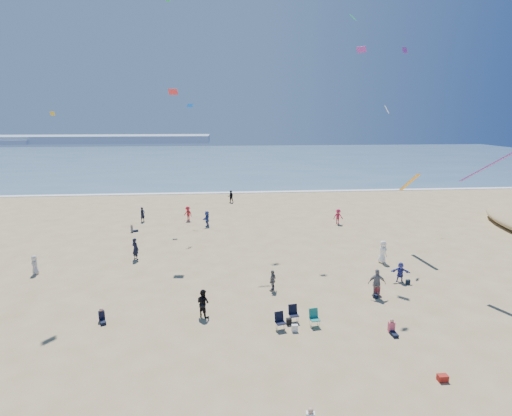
{
  "coord_description": "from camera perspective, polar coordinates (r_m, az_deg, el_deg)",
  "views": [
    {
      "loc": [
        -0.2,
        -16.43,
        11.75
      ],
      "look_at": [
        2.0,
        8.0,
        6.07
      ],
      "focal_mm": 28.0,
      "sensor_mm": 36.0,
      "label": 1
    }
  ],
  "objects": [
    {
      "name": "standing_flyers",
      "position": [
        34.82,
        0.36,
        -5.2
      ],
      "size": [
        28.01,
        45.01,
        1.95
      ],
      "color": "white",
      "rests_on": "ground"
    },
    {
      "name": "black_backpack",
      "position": [
        23.97,
        4.73,
        -15.85
      ],
      "size": [
        0.3,
        0.22,
        0.38
      ],
      "primitive_type": "cube",
      "color": "black",
      "rests_on": "ground"
    },
    {
      "name": "ocean",
      "position": [
        112.04,
        -5.05,
        6.98
      ],
      "size": [
        220.0,
        100.0,
        0.06
      ],
      "primitive_type": "cube",
      "color": "#476B84",
      "rests_on": "ground"
    },
    {
      "name": "white_tote",
      "position": [
        23.34,
        5.55,
        -16.71
      ],
      "size": [
        0.35,
        0.2,
        0.4
      ],
      "primitive_type": "cube",
      "color": "silver",
      "rests_on": "ground"
    },
    {
      "name": "headland_far",
      "position": [
        196.05,
        -23.2,
        9.03
      ],
      "size": [
        110.0,
        20.0,
        3.2
      ],
      "primitive_type": "cube",
      "color": "#7A8EA8",
      "rests_on": "ground"
    },
    {
      "name": "seated_group",
      "position": [
        26.39,
        -1.84,
        -12.41
      ],
      "size": [
        20.55,
        28.66,
        0.84
      ],
      "color": "white",
      "rests_on": "ground"
    },
    {
      "name": "kites_aloft",
      "position": [
        32.4,
        14.33,
        16.83
      ],
      "size": [
        41.91,
        37.44,
        28.34
      ],
      "color": "white",
      "rests_on": "ground"
    },
    {
      "name": "ground",
      "position": [
        20.2,
        -3.92,
        -22.58
      ],
      "size": [
        220.0,
        220.0,
        0.0
      ],
      "primitive_type": "plane",
      "color": "tan",
      "rests_on": "ground"
    },
    {
      "name": "chair_cluster",
      "position": [
        23.71,
        5.81,
        -15.37
      ],
      "size": [
        2.7,
        1.5,
        1.0
      ],
      "color": "black",
      "rests_on": "ground"
    },
    {
      "name": "navy_bag",
      "position": [
        30.93,
        20.88,
        -9.86
      ],
      "size": [
        0.28,
        0.18,
        0.34
      ],
      "primitive_type": "cube",
      "color": "black",
      "rests_on": "ground"
    },
    {
      "name": "surf_line",
      "position": [
        62.54,
        -4.87,
        2.19
      ],
      "size": [
        220.0,
        1.2,
        0.08
      ],
      "primitive_type": "cube",
      "color": "white",
      "rests_on": "ground"
    },
    {
      "name": "cooler",
      "position": [
        21.42,
        25.11,
        -21.12
      ],
      "size": [
        0.45,
        0.3,
        0.3
      ],
      "primitive_type": "cube",
      "color": "maroon",
      "rests_on": "ground"
    }
  ]
}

